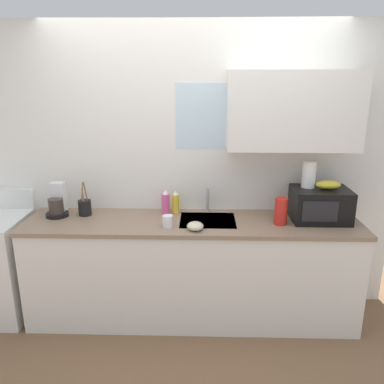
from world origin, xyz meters
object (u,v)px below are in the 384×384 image
Objects in this scene: microwave at (320,205)px; dish_soap_bottle_pink at (166,203)px; paper_towel_roll at (309,174)px; banana_bunch at (328,185)px; coffee_maker at (58,204)px; cereal_canister at (281,211)px; mug_white at (168,221)px; small_bowl at (195,226)px; dish_soap_bottle_yellow at (176,202)px; utensil_crock at (85,207)px.

microwave is 2.14× the size of dish_soap_bottle_pink.
paper_towel_roll reaches higher than dish_soap_bottle_pink.
banana_bunch is 0.91× the size of paper_towel_roll.
paper_towel_roll is (-0.10, 0.05, 0.24)m from microwave.
microwave is 1.64× the size of coffee_maker.
cereal_canister is 0.91m from mug_white.
banana_bunch is 0.93× the size of dish_soap_bottle_pink.
banana_bunch reaches higher than coffee_maker.
coffee_maker is (-2.27, 0.06, -0.20)m from banana_bunch.
banana_bunch is 1.54× the size of small_bowl.
coffee_maker reaches higher than dish_soap_bottle_pink.
cereal_canister reaches higher than small_bowl.
dish_soap_bottle_yellow is at bearing 174.28° from paper_towel_roll.
coffee_maker reaches higher than cereal_canister.
mug_white is at bearing -19.40° from utensil_crock.
paper_towel_roll is 2.13m from coffee_maker.
coffee_maker is at bearing 165.61° from mug_white.
coffee_maker is at bearing -177.13° from utensil_crock.
small_bowl is at bearing -166.94° from banana_bunch.
cereal_canister is 0.75× the size of utensil_crock.
microwave is 4.84× the size of mug_white.
cereal_canister is at bearing 5.66° from mug_white.
coffee_maker is 1.23m from small_bowl.
paper_towel_roll is 0.79× the size of coffee_maker.
microwave is 2.09× the size of paper_towel_roll.
utensil_crock reaches higher than cereal_canister.
banana_bunch is 1.34m from mug_white.
dish_soap_bottle_yellow is at bearing 172.33° from microwave.
coffee_maker is 1.41× the size of dish_soap_bottle_yellow.
microwave is at bearing -1.55° from coffee_maker.
mug_white reaches higher than small_bowl.
dish_soap_bottle_yellow is at bearing 113.66° from small_bowl.
cereal_canister is at bearing -147.99° from paper_towel_roll.
banana_bunch is at bearing 8.33° from mug_white.
cereal_canister is 2.30× the size of mug_white.
paper_towel_roll is 1.22m from mug_white.
banana_bunch reaches higher than mug_white.
dish_soap_bottle_yellow reaches higher than mug_white.
utensil_crock reaches higher than small_bowl.
coffee_maker is 0.93m from dish_soap_bottle_pink.
dish_soap_bottle_pink is at bearing 3.90° from coffee_maker.
paper_towel_roll is at bearing 17.92° from small_bowl.
paper_towel_roll reaches higher than banana_bunch.
coffee_maker is at bearing 178.53° from banana_bunch.
dish_soap_bottle_yellow is (-1.26, 0.16, -0.21)m from banana_bunch.
paper_towel_roll is 1.23m from dish_soap_bottle_pink.
utensil_crock is (-2.04, 0.07, -0.23)m from banana_bunch.
utensil_crock is (-0.69, -0.05, -0.03)m from dish_soap_bottle_pink.
dish_soap_bottle_pink is 2.26× the size of mug_white.
small_bowl is at bearing -162.08° from paper_towel_roll.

